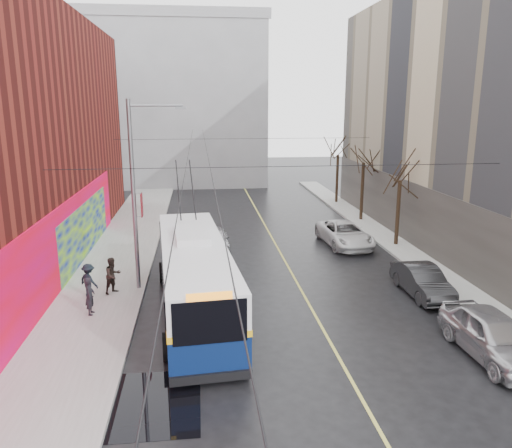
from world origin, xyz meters
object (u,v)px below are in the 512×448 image
Objects in this scene: tree_near at (401,168)px; pedestrian_a at (90,296)px; tree_far at (338,146)px; following_car at (216,239)px; pedestrian_b at (113,275)px; trolleybus at (195,275)px; streetlight_pole at (137,191)px; parked_car_a at (493,335)px; parked_car_b at (422,281)px; parked_car_c at (344,234)px; pedestrian_c at (89,281)px; tree_mid at (364,152)px.

tree_near reaches higher than pedestrian_a.
tree_far reaches higher than following_car.
trolleybus is at bearing -75.92° from pedestrian_b.
parked_car_a is (13.03, -8.05, -4.01)m from streetlight_pole.
parked_car_b is at bearing -44.57° from following_car.
trolleybus reaches higher than parked_car_a.
parked_car_c is at bearing -2.12° from following_car.
streetlight_pole is at bearing -127.12° from tree_far.
parked_car_b is at bearing -146.73° from pedestrian_c.
pedestrian_a is at bearing -126.43° from tree_far.
following_car is at bearing 9.93° from pedestrian_b.
streetlight_pole reaches higher than tree_far.
tree_mid reaches higher than tree_far.
parked_car_b is 12.85m from following_car.
following_car is (3.79, 6.68, -4.18)m from streetlight_pole.
streetlight_pole reaches higher than tree_near.
trolleybus reaches higher than pedestrian_a.
parked_car_a is 1.14× the size of parked_car_b.
tree_near reaches higher than trolleybus.
following_car is at bearing 136.03° from parked_car_b.
pedestrian_a reaches higher than following_car.
parked_car_a is at bearing -31.69° from streetlight_pole.
pedestrian_a is (-5.60, -9.63, 0.29)m from following_car.
following_car is (-8.15, 0.13, -0.08)m from parked_car_c.
parked_car_b is at bearing -1.18° from trolleybus.
parked_car_c reaches higher than parked_car_b.
pedestrian_b is at bearing -155.20° from streetlight_pole.
trolleybus is at bearing -139.33° from parked_car_c.
pedestrian_c reaches higher than parked_car_c.
parked_car_c is at bearing -114.47° from pedestrian_c.
parked_car_c is at bearing -103.38° from tree_far.
tree_mid is at bearing 59.26° from parked_car_c.
tree_mid is 23.66m from pedestrian_a.
tree_mid is (15.14, 13.00, 0.41)m from streetlight_pole.
parked_car_c is at bearing 40.12° from trolleybus.
trolleybus is 11.72m from parked_car_a.
trolleybus is at bearing -88.31° from pedestrian_a.
tree_near reaches higher than parked_car_a.
pedestrian_a is at bearing -121.42° from streetlight_pole.
pedestrian_a is 1.02× the size of pedestrian_c.
tree_far reaches higher than pedestrian_b.
parked_car_b is (-2.00, -8.14, -4.27)m from tree_near.
parked_car_a is 16.11m from pedestrian_b.
following_car is 11.14m from pedestrian_a.
streetlight_pole reaches higher than parked_car_c.
tree_far is (0.00, 7.00, -0.11)m from tree_mid.
trolleybus is 2.58× the size of parked_car_a.
streetlight_pole reaches higher than tree_mid.
pedestrian_c is at bearing 153.91° from parked_car_a.
streetlight_pole reaches higher than parked_car_a.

